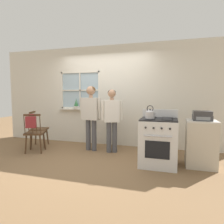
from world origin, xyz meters
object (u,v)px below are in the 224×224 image
Objects in this scene: person_elderly_left at (91,111)px; kettle at (150,114)px; chair_by_window at (35,133)px; stereo at (202,116)px; handbag at (31,122)px; person_teen_center at (112,115)px; chair_near_wall at (39,129)px; stove at (158,142)px; side_counter at (201,143)px; potted_plant at (76,106)px.

person_elderly_left is 6.43× the size of kettle.
stereo is at bearing 161.72° from chair_by_window.
stereo is (2.46, -0.44, 0.01)m from person_elderly_left.
kettle is at bearing 0.54° from handbag.
kettle is 0.99m from stereo.
handbag is at bearing -175.00° from stereo.
person_teen_center is at bearing 167.51° from stereo.
stereo is at bearing -115.21° from chair_near_wall.
stove is 3.53× the size of handbag.
chair_by_window is at bearing 178.72° from stove.
stove reaches higher than stereo.
chair_near_wall is 3.06× the size of handbag.
person_elderly_left is at bearing 170.33° from side_counter.
chair_near_wall is 2.76× the size of stereo.
person_elderly_left is 5.27× the size of potted_plant.
stove is 0.81m from side_counter.
person_elderly_left reaches higher than handbag.
chair_by_window is 2.82m from kettle.
person_elderly_left is 0.94m from potted_plant.
person_elderly_left reaches higher than chair_near_wall.
person_elderly_left is 1.84m from stove.
potted_plant reaches higher than chair_by_window.
kettle reaches higher than side_counter.
stove is 4.39× the size of kettle.
stove is at bearing 3.17° from handbag.
chair_by_window and handbag have the same top height.
person_elderly_left reaches higher than stove.
chair_near_wall is (-0.26, 0.49, 0.00)m from chair_by_window.
potted_plant is 3.38m from side_counter.
person_elderly_left is 2.55m from side_counter.
handbag is at bearing -179.46° from kettle.
person_teen_center is at bearing 23.56° from handbag.
person_teen_center is at bearing -26.53° from potted_plant.
potted_plant reaches higher than kettle.
handbag is at bearing -173.84° from chair_near_wall.
handbag is (-0.45, -1.36, -0.30)m from potted_plant.
stereo is at bearing -18.32° from potted_plant.
chair_near_wall is at bearing 174.31° from stereo.
chair_near_wall and handbag have the same top height.
chair_by_window is at bearing 175.91° from kettle.
potted_plant is 0.33× the size of side_counter.
person_elderly_left is 1.40m from handbag.
side_counter is at bearing -0.99° from person_elderly_left.
person_teen_center is at bearing 152.67° from stove.
chair_by_window is 1.40m from potted_plant.
chair_by_window is at bearing -171.32° from chair_near_wall.
chair_by_window is at bearing -114.78° from potted_plant.
chair_by_window reaches higher than side_counter.
chair_by_window is 0.87× the size of stove.
person_elderly_left is 4.67× the size of stereo.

